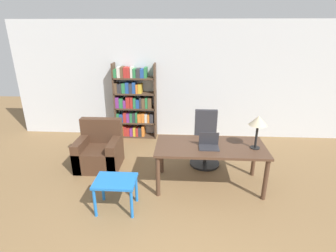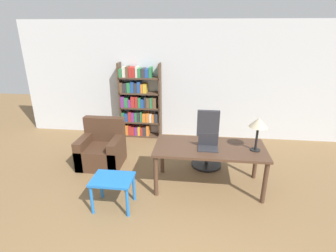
# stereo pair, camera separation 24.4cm
# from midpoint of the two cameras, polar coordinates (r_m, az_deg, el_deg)

# --- Properties ---
(wall_back) EXTENTS (8.00, 0.06, 2.70)m
(wall_back) POSITION_cam_midpoint_polar(r_m,az_deg,el_deg) (6.21, 2.05, 9.77)
(wall_back) COLOR silver
(wall_back) RESTS_ON ground_plane
(desk) EXTENTS (1.77, 0.84, 0.73)m
(desk) POSITION_cam_midpoint_polar(r_m,az_deg,el_deg) (4.32, 7.55, -5.34)
(desk) COLOR #4C3323
(desk) RESTS_ON ground_plane
(laptop) EXTENTS (0.31, 0.23, 0.24)m
(laptop) POSITION_cam_midpoint_polar(r_m,az_deg,el_deg) (4.20, 7.25, -4.00)
(laptop) COLOR #2D2D33
(laptop) RESTS_ON desk
(table_lamp) EXTENTS (0.28, 0.28, 0.54)m
(table_lamp) POSITION_cam_midpoint_polar(r_m,az_deg,el_deg) (4.19, 17.49, 0.83)
(table_lamp) COLOR black
(table_lamp) RESTS_ON desk
(office_chair) EXTENTS (0.58, 0.58, 1.06)m
(office_chair) POSITION_cam_midpoint_polar(r_m,az_deg,el_deg) (5.11, 6.78, -3.53)
(office_chair) COLOR black
(office_chair) RESTS_ON ground_plane
(side_table_blue) EXTENTS (0.59, 0.45, 0.49)m
(side_table_blue) POSITION_cam_midpoint_polar(r_m,az_deg,el_deg) (3.95, -13.13, -12.41)
(side_table_blue) COLOR blue
(side_table_blue) RESTS_ON ground_plane
(armchair) EXTENTS (0.79, 0.72, 0.89)m
(armchair) POSITION_cam_midpoint_polar(r_m,az_deg,el_deg) (5.23, -15.97, -5.47)
(armchair) COLOR #472D1E
(armchair) RESTS_ON ground_plane
(bookshelf) EXTENTS (0.98, 0.28, 1.78)m
(bookshelf) POSITION_cam_midpoint_polar(r_m,az_deg,el_deg) (6.28, -8.65, 4.88)
(bookshelf) COLOR #4C3828
(bookshelf) RESTS_ON ground_plane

